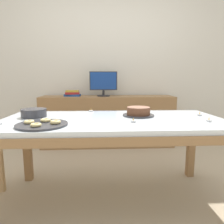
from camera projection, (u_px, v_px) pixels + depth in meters
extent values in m
plane|color=tan|center=(113.00, 198.00, 1.77)|extent=(12.00, 12.00, 0.00)
cube|color=silver|center=(107.00, 64.00, 3.33)|extent=(8.00, 0.10, 2.60)
cube|color=silver|center=(113.00, 120.00, 1.65)|extent=(1.81, 0.86, 0.04)
cube|color=olive|center=(116.00, 141.00, 1.26)|extent=(1.84, 0.08, 0.06)
cube|color=olive|center=(111.00, 117.00, 2.06)|extent=(1.84, 0.08, 0.06)
cube|color=olive|center=(5.00, 127.00, 1.62)|extent=(0.08, 0.89, 0.06)
cube|color=olive|center=(216.00, 125.00, 1.71)|extent=(0.08, 0.89, 0.06)
cube|color=olive|center=(27.00, 149.00, 2.05)|extent=(0.07, 0.07, 0.66)
cube|color=olive|center=(191.00, 147.00, 2.13)|extent=(0.07, 0.07, 0.66)
cube|color=tan|center=(1.00, 169.00, 1.84)|extent=(0.04, 0.04, 0.45)
cube|color=olive|center=(108.00, 121.00, 3.17)|extent=(2.05, 0.44, 0.79)
cylinder|color=#262628|center=(103.00, 96.00, 3.11)|extent=(0.20, 0.20, 0.02)
cylinder|color=#262628|center=(103.00, 92.00, 3.10)|extent=(0.04, 0.04, 0.09)
cube|color=#262628|center=(103.00, 81.00, 3.07)|extent=(0.42, 0.02, 0.28)
cube|color=navy|center=(103.00, 81.00, 3.06)|extent=(0.40, 0.00, 0.26)
cube|color=#23478C|center=(72.00, 95.00, 3.08)|extent=(0.24, 0.18, 0.03)
cube|color=maroon|center=(72.00, 93.00, 3.08)|extent=(0.23, 0.20, 0.03)
cube|color=#B29933|center=(72.00, 91.00, 3.07)|extent=(0.20, 0.17, 0.03)
cylinder|color=#333338|center=(138.00, 115.00, 1.76)|extent=(0.28, 0.28, 0.01)
cylinder|color=brown|center=(138.00, 111.00, 1.76)|extent=(0.20, 0.20, 0.06)
cylinder|color=brown|center=(139.00, 107.00, 1.75)|extent=(0.20, 0.20, 0.01)
cylinder|color=#333338|center=(42.00, 125.00, 1.39)|extent=(0.35, 0.35, 0.01)
torus|color=#EAD184|center=(55.00, 122.00, 1.38)|extent=(0.07, 0.07, 0.02)
torus|color=#EAD184|center=(46.00, 120.00, 1.45)|extent=(0.07, 0.07, 0.02)
torus|color=#EAD184|center=(29.00, 122.00, 1.39)|extent=(0.07, 0.07, 0.02)
torus|color=#EAD184|center=(36.00, 125.00, 1.30)|extent=(0.07, 0.07, 0.02)
cylinder|color=#333338|center=(34.00, 116.00, 1.71)|extent=(0.21, 0.21, 0.01)
cylinder|color=#333338|center=(34.00, 115.00, 1.71)|extent=(0.21, 0.21, 0.01)
cylinder|color=#333338|center=(34.00, 114.00, 1.71)|extent=(0.21, 0.21, 0.01)
cylinder|color=#333338|center=(34.00, 113.00, 1.71)|extent=(0.21, 0.21, 0.01)
cylinder|color=#333338|center=(34.00, 112.00, 1.71)|extent=(0.21, 0.21, 0.01)
cylinder|color=#333338|center=(34.00, 111.00, 1.71)|extent=(0.21, 0.21, 0.01)
cylinder|color=#333338|center=(34.00, 109.00, 1.70)|extent=(0.21, 0.21, 0.01)
cylinder|color=silver|center=(209.00, 121.00, 1.51)|extent=(0.04, 0.04, 0.02)
cylinder|color=white|center=(209.00, 120.00, 1.51)|extent=(0.03, 0.03, 0.00)
cone|color=#F9B74C|center=(209.00, 118.00, 1.51)|extent=(0.01, 0.01, 0.02)
cylinder|color=silver|center=(91.00, 111.00, 1.98)|extent=(0.04, 0.04, 0.02)
cylinder|color=white|center=(91.00, 111.00, 1.98)|extent=(0.03, 0.03, 0.00)
cone|color=#F9B74C|center=(91.00, 109.00, 1.98)|extent=(0.01, 0.01, 0.02)
cylinder|color=silver|center=(133.00, 121.00, 1.49)|extent=(0.04, 0.04, 0.02)
cylinder|color=white|center=(133.00, 121.00, 1.49)|extent=(0.03, 0.03, 0.00)
cone|color=#F9B74C|center=(133.00, 119.00, 1.49)|extent=(0.01, 0.01, 0.02)
cylinder|color=silver|center=(200.00, 115.00, 1.77)|extent=(0.04, 0.04, 0.02)
cylinder|color=white|center=(200.00, 114.00, 1.77)|extent=(0.03, 0.03, 0.00)
cone|color=#F9B74C|center=(200.00, 113.00, 1.77)|extent=(0.01, 0.01, 0.02)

